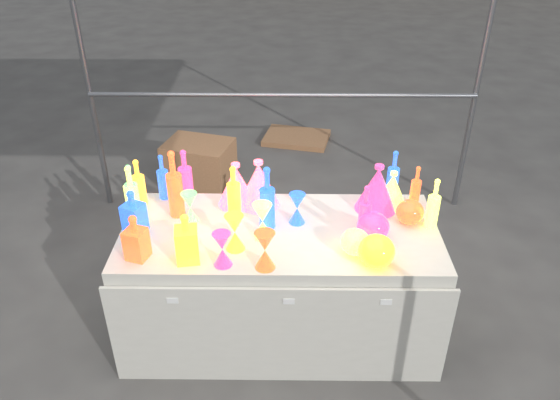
{
  "coord_description": "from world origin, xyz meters",
  "views": [
    {
      "loc": [
        0.03,
        -2.54,
        2.51
      ],
      "look_at": [
        0.0,
        0.0,
        0.95
      ],
      "focal_mm": 35.0,
      "sensor_mm": 36.0,
      "label": 1
    }
  ],
  "objects_px": {
    "cardboard_box_closed": "(199,164)",
    "globe_0": "(376,252)",
    "hourglass_0": "(265,250)",
    "display_table": "(280,282)",
    "bottle_0": "(138,182)",
    "lampshade_0": "(236,184)",
    "decanter_0": "(186,238)"
  },
  "relations": [
    {
      "from": "cardboard_box_closed",
      "to": "globe_0",
      "type": "height_order",
      "value": "globe_0"
    },
    {
      "from": "hourglass_0",
      "to": "globe_0",
      "type": "height_order",
      "value": "hourglass_0"
    },
    {
      "from": "display_table",
      "to": "cardboard_box_closed",
      "type": "bearing_deg",
      "value": 112.24
    },
    {
      "from": "display_table",
      "to": "hourglass_0",
      "type": "bearing_deg",
      "value": -102.55
    },
    {
      "from": "cardboard_box_closed",
      "to": "hourglass_0",
      "type": "height_order",
      "value": "hourglass_0"
    },
    {
      "from": "display_table",
      "to": "bottle_0",
      "type": "xyz_separation_m",
      "value": [
        -0.85,
        0.29,
        0.52
      ]
    },
    {
      "from": "cardboard_box_closed",
      "to": "hourglass_0",
      "type": "distance_m",
      "value": 2.35
    },
    {
      "from": "display_table",
      "to": "bottle_0",
      "type": "distance_m",
      "value": 1.04
    },
    {
      "from": "lampshade_0",
      "to": "display_table",
      "type": "bearing_deg",
      "value": -63.81
    },
    {
      "from": "decanter_0",
      "to": "hourglass_0",
      "type": "height_order",
      "value": "decanter_0"
    },
    {
      "from": "cardboard_box_closed",
      "to": "decanter_0",
      "type": "bearing_deg",
      "value": -66.79
    },
    {
      "from": "cardboard_box_closed",
      "to": "bottle_0",
      "type": "relative_size",
      "value": 1.93
    },
    {
      "from": "display_table",
      "to": "bottle_0",
      "type": "bearing_deg",
      "value": 161.16
    },
    {
      "from": "globe_0",
      "to": "lampshade_0",
      "type": "xyz_separation_m",
      "value": [
        -0.76,
        0.58,
        0.06
      ]
    },
    {
      "from": "hourglass_0",
      "to": "decanter_0",
      "type": "bearing_deg",
      "value": 171.8
    },
    {
      "from": "bottle_0",
      "to": "lampshade_0",
      "type": "distance_m",
      "value": 0.59
    },
    {
      "from": "display_table",
      "to": "bottle_0",
      "type": "relative_size",
      "value": 6.18
    },
    {
      "from": "cardboard_box_closed",
      "to": "lampshade_0",
      "type": "bearing_deg",
      "value": -56.76
    },
    {
      "from": "globe_0",
      "to": "bottle_0",
      "type": "bearing_deg",
      "value": 156.49
    },
    {
      "from": "hourglass_0",
      "to": "bottle_0",
      "type": "bearing_deg",
      "value": 141.63
    },
    {
      "from": "cardboard_box_closed",
      "to": "bottle_0",
      "type": "xyz_separation_m",
      "value": [
        -0.1,
        -1.54,
        0.69
      ]
    },
    {
      "from": "lampshade_0",
      "to": "hourglass_0",
      "type": "bearing_deg",
      "value": -88.89
    },
    {
      "from": "bottle_0",
      "to": "lampshade_0",
      "type": "xyz_separation_m",
      "value": [
        0.59,
        -0.0,
        -0.01
      ]
    },
    {
      "from": "display_table",
      "to": "decanter_0",
      "type": "height_order",
      "value": "decanter_0"
    },
    {
      "from": "display_table",
      "to": "hourglass_0",
      "type": "distance_m",
      "value": 0.59
    },
    {
      "from": "hourglass_0",
      "to": "lampshade_0",
      "type": "relative_size",
      "value": 0.77
    },
    {
      "from": "globe_0",
      "to": "lampshade_0",
      "type": "bearing_deg",
      "value": 142.42
    },
    {
      "from": "decanter_0",
      "to": "lampshade_0",
      "type": "distance_m",
      "value": 0.6
    },
    {
      "from": "display_table",
      "to": "decanter_0",
      "type": "bearing_deg",
      "value": -150.6
    },
    {
      "from": "hourglass_0",
      "to": "globe_0",
      "type": "distance_m",
      "value": 0.57
    },
    {
      "from": "hourglass_0",
      "to": "globe_0",
      "type": "bearing_deg",
      "value": 3.02
    },
    {
      "from": "lampshade_0",
      "to": "decanter_0",
      "type": "bearing_deg",
      "value": -126.94
    }
  ]
}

